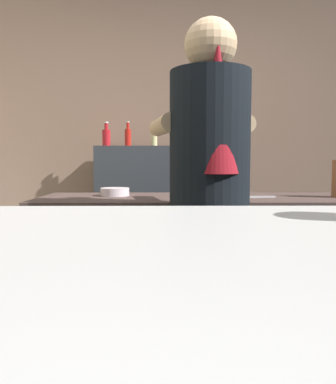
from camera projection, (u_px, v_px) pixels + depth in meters
The scene contains 9 objects.
wall_back at pixel (167, 134), 3.58m from camera, with size 5.20×0.10×2.70m, color #997660.
prep_counter at pixel (232, 279), 2.16m from camera, with size 2.10×0.60×0.91m, color #4E3C37.
back_shelf at pixel (148, 219), 3.35m from camera, with size 0.85×0.36×1.23m, color #383D43.
bartender at pixel (210, 190), 1.67m from camera, with size 0.47×0.54×1.70m.
mixing_bowl at pixel (115, 192), 2.19m from camera, with size 0.16×0.16×0.04m, color silver.
chefs_knife at pixel (253, 197), 2.08m from camera, with size 0.24×0.03×0.01m, color silver.
bottle_vinegar at pixel (128, 137), 3.30m from camera, with size 0.05×0.05×0.21m.
bottle_olive_oil at pixel (154, 138), 3.26m from camera, with size 0.05×0.05×0.18m.
bottle_hot_sauce at pixel (106, 137), 3.33m from camera, with size 0.07×0.07×0.21m.
Camera 1 is at (-0.02, -1.41, 1.11)m, focal length 36.65 mm.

